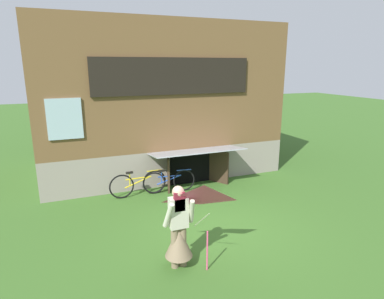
# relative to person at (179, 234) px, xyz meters

# --- Properties ---
(ground_plane) EXTENTS (60.00, 60.00, 0.00)m
(ground_plane) POSITION_rel_person_xyz_m (1.33, 1.14, -0.68)
(ground_plane) COLOR #386023
(log_house) EXTENTS (7.87, 5.65, 5.04)m
(log_house) POSITION_rel_person_xyz_m (1.33, 6.41, 1.84)
(log_house) COLOR gray
(log_house) RESTS_ON ground_plane
(person) EXTENTS (0.61, 0.52, 1.62)m
(person) POSITION_rel_person_xyz_m (0.00, 0.00, 0.00)
(person) COLOR #7F6B51
(person) RESTS_ON ground_plane
(kite) EXTENTS (1.20, 1.18, 1.68)m
(kite) POSITION_rel_person_xyz_m (0.25, -0.58, 0.66)
(kite) COLOR #E54C7F
(kite) RESTS_ON ground_plane
(bicycle_blue) EXTENTS (1.57, 0.23, 0.72)m
(bicycle_blue) POSITION_rel_person_xyz_m (0.97, 3.62, -0.33)
(bicycle_blue) COLOR black
(bicycle_blue) RESTS_ON ground_plane
(bicycle_yellow) EXTENTS (1.68, 0.10, 0.77)m
(bicycle_yellow) POSITION_rel_person_xyz_m (0.05, 3.69, -0.31)
(bicycle_yellow) COLOR black
(bicycle_yellow) RESTS_ON ground_plane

